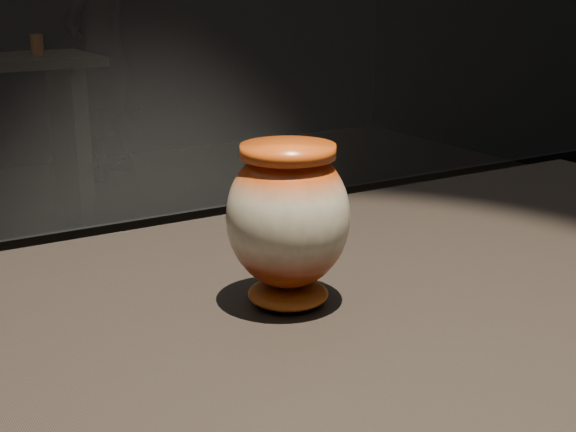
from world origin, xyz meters
The scene contains 3 objects.
main_vase centered at (0.05, 0.01, 1.01)m, with size 0.16×0.16×0.20m.
back_vase_right centered at (0.67, 3.54, 0.95)m, with size 0.07×0.07×0.11m, color #964415.
visitor centered at (1.30, 4.39, 0.84)m, with size 0.62×0.40×1.69m, color black.
Camera 1 is at (-0.42, -0.77, 1.28)m, focal length 50.00 mm.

